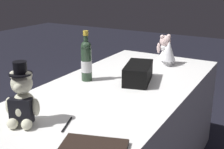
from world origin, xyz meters
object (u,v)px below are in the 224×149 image
at_px(teddy_bear_bride, 166,52).
at_px(gift_case_black, 138,73).
at_px(champagne_bottle, 86,60).
at_px(signing_pen, 67,124).
at_px(teddy_bear_groom, 23,100).

xyz_separation_m(teddy_bear_bride, gift_case_black, (-0.48, 0.01, -0.05)).
bearing_deg(gift_case_black, champagne_bottle, 115.91).
bearing_deg(signing_pen, gift_case_black, -1.83).
height_order(teddy_bear_groom, gift_case_black, teddy_bear_groom).
bearing_deg(teddy_bear_groom, gift_case_black, -14.08).
distance_m(teddy_bear_groom, signing_pen, 0.23).
bearing_deg(gift_case_black, teddy_bear_bride, -1.38).
relative_size(teddy_bear_groom, champagne_bottle, 0.90).
height_order(teddy_bear_groom, teddy_bear_bride, teddy_bear_groom).
xyz_separation_m(teddy_bear_groom, gift_case_black, (0.82, -0.20, -0.06)).
xyz_separation_m(teddy_bear_groom, teddy_bear_bride, (1.30, -0.22, -0.01)).
relative_size(teddy_bear_groom, signing_pen, 2.14).
bearing_deg(teddy_bear_groom, champagne_bottle, 9.06).
bearing_deg(signing_pen, teddy_bear_groom, 116.94).
xyz_separation_m(teddy_bear_groom, signing_pen, (0.09, -0.18, -0.11)).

